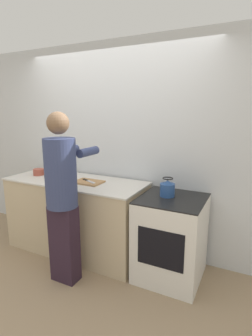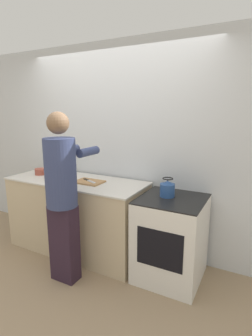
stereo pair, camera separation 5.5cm
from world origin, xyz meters
The scene contains 11 objects.
ground_plane centered at (0.00, 0.00, 0.00)m, with size 12.00×12.00×0.00m, color #997F60.
wall_back centered at (0.00, 0.75, 1.30)m, with size 8.00×0.05×2.60m.
counter centered at (-0.35, 0.34, 0.47)m, with size 1.77×0.71×0.93m.
oven centered at (0.90, 0.34, 0.45)m, with size 0.66×0.68×0.89m.
person centered at (-0.08, -0.21, 0.97)m, with size 0.35×0.59×1.76m.
cutting_board centered at (-0.13, 0.32, 0.94)m, with size 0.34×0.24×0.02m.
knife centered at (-0.14, 0.33, 0.95)m, with size 0.24×0.13×0.01m.
kettle centered at (0.83, 0.37, 0.98)m, with size 0.16×0.16×0.20m.
bowl_prep centered at (-0.85, 0.51, 0.97)m, with size 0.14×0.14×0.07m.
bowl_mixing centered at (-0.95, 0.34, 0.97)m, with size 0.14×0.14×0.08m.
canister_jar centered at (-0.61, 0.39, 1.02)m, with size 0.14×0.14×0.18m.
Camera 2 is at (1.67, -2.14, 1.77)m, focal length 28.00 mm.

